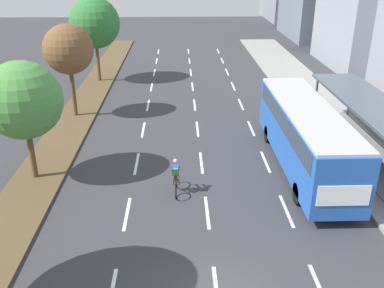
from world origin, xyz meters
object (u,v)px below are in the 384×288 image
Objects in this scene: cyclist at (176,178)px; median_tree_second at (23,101)px; bus at (305,131)px; median_tree_fourth at (95,23)px; median_tree_third at (68,50)px; bus_shelter at (373,122)px.

cyclist is 7.96m from median_tree_second.
bus is 1.60× the size of median_tree_fourth.
bus is 7.14m from cyclist.
bus is at bearing -31.07° from median_tree_third.
bus is (-4.28, -1.69, 0.20)m from bus_shelter.
median_tree_fourth reaches higher than median_tree_third.
median_tree_third is at bearing 160.00° from bus_shelter.
bus_shelter is 6.69× the size of cyclist.
median_tree_second is 17.94m from median_tree_fourth.
median_tree_second is (-7.05, 1.59, 3.33)m from cyclist.
median_tree_second is at bearing -172.24° from bus_shelter.
bus_shelter is at bearing -20.00° from median_tree_third.
bus_shelter is 18.26m from median_tree_second.
median_tree_second is at bearing -90.72° from median_tree_fourth.
cyclist is 13.22m from median_tree_third.
cyclist is at bearing -160.45° from bus.
median_tree_second reaches higher than cyclist.
median_tree_fourth is (0.23, 17.91, 0.94)m from median_tree_second.
cyclist is 0.31× the size of median_tree_second.
median_tree_second reaches higher than bus.
cyclist is (-10.90, -4.04, -1.08)m from bus_shelter.
cyclist is 21.10m from median_tree_fourth.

